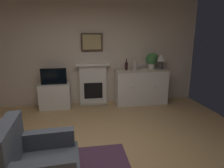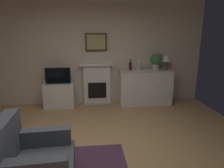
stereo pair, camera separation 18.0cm
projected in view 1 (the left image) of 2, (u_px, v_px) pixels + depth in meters
The scene contains 14 objects.
ground_plane at pixel (99, 165), 2.83m from camera, with size 5.96×5.45×0.10m, color tan.
wall_rear at pixel (88, 48), 5.04m from camera, with size 5.96×0.06×3.00m, color beige.
fireplace_unit at pixel (93, 84), 5.16m from camera, with size 0.87×0.30×1.10m.
framed_picture at pixel (92, 42), 4.94m from camera, with size 0.55×0.04×0.45m.
sideboard_cabinet at pixel (141, 87), 5.21m from camera, with size 1.40×0.49×0.93m.
table_lamp at pixel (161, 59), 5.12m from camera, with size 0.26×0.26×0.40m.
wine_bottle at pixel (126, 66), 5.05m from camera, with size 0.08×0.08×0.29m.
wine_glass_left at pixel (140, 65), 5.06m from camera, with size 0.07×0.07×0.16m.
wine_glass_center at pixel (143, 65), 5.08m from camera, with size 0.07×0.07×0.16m.
vase_decorative at pixel (135, 65), 4.99m from camera, with size 0.11×0.11×0.28m.
tv_cabinet at pixel (55, 96), 4.91m from camera, with size 0.75×0.42×0.63m.
tv_set at pixel (54, 76), 4.77m from camera, with size 0.62×0.07×0.40m.
potted_plant_small at pixel (152, 60), 5.13m from camera, with size 0.30×0.30×0.43m.
armchair at pixel (37, 166), 2.15m from camera, with size 0.85×0.82×0.92m.
Camera 1 is at (-0.21, -2.46, 1.79)m, focal length 31.03 mm.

